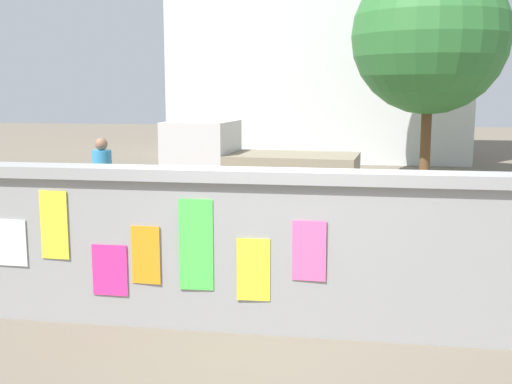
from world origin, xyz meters
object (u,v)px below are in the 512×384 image
object	(u,v)px
bicycle_near	(348,247)
bicycle_far	(215,259)
auto_rickshaw_truck	(251,171)
motorcycle	(454,227)
person_walking	(102,174)
tree_roadside	(430,36)

from	to	relation	value
bicycle_near	bicycle_far	distance (m)	1.84
bicycle_near	auto_rickshaw_truck	bearing A→B (deg)	118.52
auto_rickshaw_truck	bicycle_near	world-z (taller)	auto_rickshaw_truck
motorcycle	bicycle_far	bearing A→B (deg)	-147.80
person_walking	auto_rickshaw_truck	bearing A→B (deg)	30.01
motorcycle	bicycle_near	xyz separation A→B (m)	(-1.52, -1.10, -0.10)
motorcycle	bicycle_far	distance (m)	3.71
person_walking	tree_roadside	bearing A→B (deg)	50.11
motorcycle	auto_rickshaw_truck	bearing A→B (deg)	144.73
auto_rickshaw_truck	bicycle_near	size ratio (longest dim) A/B	2.22
bicycle_near	bicycle_far	bearing A→B (deg)	-151.62
bicycle_near	tree_roadside	bearing A→B (deg)	78.84
bicycle_near	bicycle_far	size ratio (longest dim) A/B	0.98
person_walking	tree_roadside	xyz separation A→B (m)	(6.24, 7.46, 2.87)
bicycle_far	tree_roadside	size ratio (longest dim) A/B	0.28
motorcycle	tree_roadside	distance (m)	9.16
motorcycle	tree_roadside	size ratio (longest dim) A/B	0.32
motorcycle	bicycle_near	bearing A→B (deg)	-144.07
person_walking	bicycle_near	bearing A→B (deg)	-26.17
auto_rickshaw_truck	bicycle_near	bearing A→B (deg)	-61.48
tree_roadside	person_walking	bearing A→B (deg)	-129.89
bicycle_far	auto_rickshaw_truck	bearing A→B (deg)	93.92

